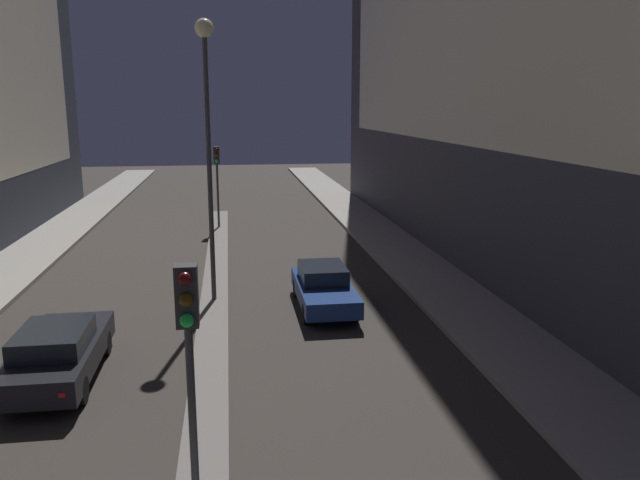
{
  "coord_description": "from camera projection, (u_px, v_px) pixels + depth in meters",
  "views": [
    {
      "loc": [
        0.64,
        -5.89,
        6.68
      ],
      "look_at": [
        4.29,
        19.1,
        1.2
      ],
      "focal_mm": 35.0,
      "sensor_mm": 36.0,
      "label": 1
    }
  ],
  "objects": [
    {
      "name": "street_lamp",
      "position": [
        207.0,
        103.0,
        20.14
      ],
      "size": [
        0.6,
        0.6,
        9.23
      ],
      "color": "#383838",
      "rests_on": "median_strip"
    },
    {
      "name": "traffic_light_near",
      "position": [
        189.0,
        344.0,
        8.89
      ],
      "size": [
        0.32,
        0.42,
        4.37
      ],
      "color": "#383838",
      "rests_on": "median_strip"
    },
    {
      "name": "traffic_light_mid",
      "position": [
        217.0,
        168.0,
        33.56
      ],
      "size": [
        0.32,
        0.42,
        4.37
      ],
      "color": "#383838",
      "rests_on": "median_strip"
    },
    {
      "name": "car_left_lane",
      "position": [
        58.0,
        352.0,
        15.3
      ],
      "size": [
        1.86,
        4.74,
        1.44
      ],
      "color": "black",
      "rests_on": "ground"
    },
    {
      "name": "median_strip",
      "position": [
        215.0,
        283.0,
        23.66
      ],
      "size": [
        0.95,
        32.44,
        0.13
      ],
      "color": "#66605B",
      "rests_on": "ground"
    },
    {
      "name": "car_right_lane",
      "position": [
        324.0,
        287.0,
        20.83
      ],
      "size": [
        1.75,
        4.49,
        1.41
      ],
      "color": "navy",
      "rests_on": "ground"
    }
  ]
}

